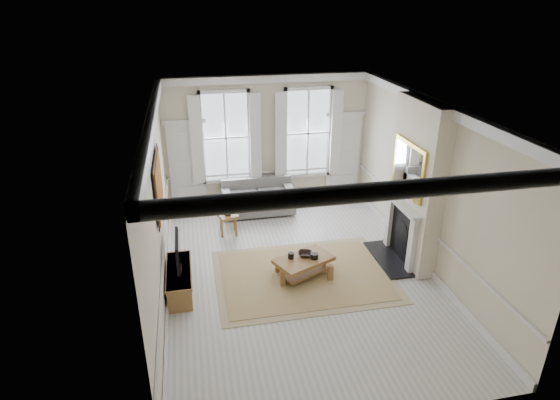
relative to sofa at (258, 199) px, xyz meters
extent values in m
plane|color=#B7B5AD|center=(0.34, -3.11, -0.36)|extent=(7.20, 7.20, 0.00)
plane|color=white|center=(0.34, -3.11, 3.04)|extent=(7.20, 7.20, 0.00)
plane|color=beige|center=(0.34, 0.49, 1.34)|extent=(5.20, 0.00, 5.20)
plane|color=beige|center=(-2.26, -3.11, 1.34)|extent=(0.00, 7.20, 7.20)
plane|color=beige|center=(2.94, -3.11, 1.34)|extent=(0.00, 7.20, 7.20)
cube|color=silver|center=(-1.71, 0.45, 0.79)|extent=(0.90, 0.08, 2.30)
cube|color=silver|center=(2.39, 0.45, 0.79)|extent=(0.90, 0.08, 2.30)
cube|color=#C27321|center=(-2.22, -2.81, 1.69)|extent=(0.05, 1.66, 1.06)
cube|color=beige|center=(2.77, -2.91, 1.34)|extent=(0.35, 1.70, 3.38)
cube|color=black|center=(2.34, -2.91, -0.33)|extent=(0.55, 1.50, 0.05)
cube|color=silver|center=(2.54, -3.46, 0.22)|extent=(0.10, 0.18, 1.15)
cube|color=silver|center=(2.54, -2.36, 0.22)|extent=(0.10, 0.18, 1.15)
cube|color=silver|center=(2.49, -2.91, 0.94)|extent=(0.20, 1.45, 0.06)
cube|color=black|center=(2.59, -2.91, 0.19)|extent=(0.02, 0.92, 1.00)
cube|color=gold|center=(2.55, -2.91, 1.69)|extent=(0.06, 1.26, 1.06)
cube|color=slate|center=(0.00, -0.06, -0.09)|extent=(1.81, 0.88, 0.41)
cube|color=slate|center=(0.00, 0.28, 0.27)|extent=(1.81, 0.20, 0.44)
cube|color=slate|center=(-0.80, -0.06, 0.15)|extent=(0.20, 0.88, 0.30)
cube|color=slate|center=(0.80, -0.06, 0.15)|extent=(0.20, 0.88, 0.30)
cylinder|color=brown|center=(-0.78, -0.38, -0.32)|extent=(0.06, 0.06, 0.08)
cylinder|color=brown|center=(0.78, 0.26, -0.32)|extent=(0.06, 0.06, 0.08)
cube|color=brown|center=(-0.87, -1.05, 0.11)|extent=(0.51, 0.51, 0.06)
cube|color=brown|center=(-1.02, -1.20, -0.14)|extent=(0.05, 0.05, 0.43)
cube|color=brown|center=(-0.71, -1.20, -0.14)|extent=(0.05, 0.05, 0.43)
cube|color=brown|center=(-1.02, -0.90, -0.14)|extent=(0.05, 0.05, 0.43)
cube|color=brown|center=(-0.71, -0.90, -0.14)|extent=(0.05, 0.05, 0.43)
cube|color=tan|center=(0.42, -3.16, -0.34)|extent=(3.50, 2.60, 0.02)
cube|color=brown|center=(0.42, -3.16, 0.02)|extent=(1.28, 1.05, 0.08)
cube|color=brown|center=(-0.03, -3.39, -0.19)|extent=(0.10, 0.10, 0.34)
cube|color=brown|center=(0.88, -3.39, -0.19)|extent=(0.10, 0.10, 0.34)
cube|color=brown|center=(-0.03, -2.94, -0.19)|extent=(0.10, 0.10, 0.34)
cube|color=brown|center=(0.88, -2.94, -0.19)|extent=(0.10, 0.10, 0.34)
cylinder|color=black|center=(0.17, -3.11, 0.12)|extent=(0.12, 0.12, 0.12)
cylinder|color=black|center=(0.62, -3.21, 0.12)|extent=(0.15, 0.15, 0.11)
imported|color=black|center=(0.47, -3.06, 0.10)|extent=(0.36, 0.36, 0.07)
cube|color=brown|center=(-2.00, -3.20, -0.12)|extent=(0.43, 1.34, 0.48)
cube|color=black|center=(-1.98, -3.20, 0.14)|extent=(0.08, 0.30, 0.03)
cube|color=black|center=(-1.98, -3.20, 0.53)|extent=(0.05, 0.90, 0.55)
cube|color=black|center=(-1.95, -3.20, 0.53)|extent=(0.01, 0.83, 0.49)
camera|label=1|loc=(-1.61, -10.85, 4.85)|focal=30.00mm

